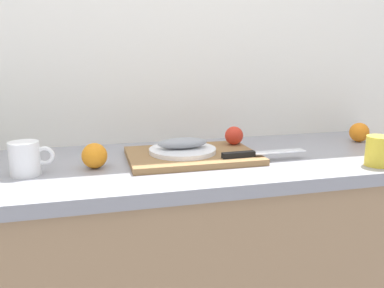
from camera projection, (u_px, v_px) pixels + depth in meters
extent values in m
cube|color=white|center=(143.00, 53.00, 1.52)|extent=(3.20, 0.05, 2.50)
cube|color=gray|center=(159.00, 167.00, 1.29)|extent=(2.00, 0.60, 0.04)
cube|color=olive|center=(192.00, 156.00, 1.32)|extent=(0.43, 0.30, 0.02)
cylinder|color=white|center=(183.00, 150.00, 1.32)|extent=(0.23, 0.23, 0.01)
ellipsoid|color=gray|center=(183.00, 143.00, 1.32)|extent=(0.17, 0.07, 0.04)
cube|color=silver|center=(279.00, 152.00, 1.30)|extent=(0.18, 0.04, 0.00)
cube|color=black|center=(238.00, 155.00, 1.26)|extent=(0.11, 0.03, 0.02)
sphere|color=red|center=(234.00, 136.00, 1.43)|extent=(0.07, 0.07, 0.07)
cylinder|color=white|center=(25.00, 158.00, 1.13)|extent=(0.09, 0.09, 0.10)
torus|color=white|center=(45.00, 156.00, 1.14)|extent=(0.06, 0.01, 0.06)
cylinder|color=yellow|center=(379.00, 151.00, 1.23)|extent=(0.08, 0.08, 0.09)
sphere|color=orange|center=(95.00, 156.00, 1.20)|extent=(0.08, 0.08, 0.08)
sphere|color=orange|center=(359.00, 132.00, 1.57)|extent=(0.08, 0.08, 0.08)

